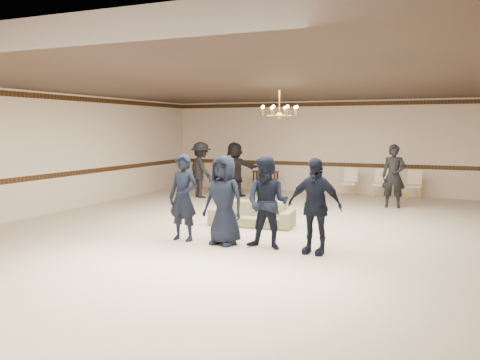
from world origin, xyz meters
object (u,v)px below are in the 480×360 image
(boy_c, at_px, (267,203))
(banquet_chair_mid, at_px, (381,184))
(chandelier, at_px, (279,102))
(adult_left, at_px, (201,170))
(boy_a, at_px, (183,198))
(adult_right, at_px, (394,176))
(banquet_chair_left, at_px, (349,183))
(adult_mid, at_px, (235,169))
(console_table, at_px, (266,181))
(boy_b, at_px, (224,200))
(boy_d, at_px, (314,206))
(banquet_chair_right, at_px, (414,186))
(settee, at_px, (252,214))

(boy_c, xyz_separation_m, banquet_chair_mid, (1.05, 7.71, -0.40))
(boy_c, relative_size, banquet_chair_mid, 1.86)
(chandelier, bearing_deg, banquet_chair_mid, 71.92)
(chandelier, height_order, adult_left, chandelier)
(boy_a, height_order, adult_right, adult_right)
(chandelier, relative_size, adult_right, 0.52)
(adult_left, xyz_separation_m, banquet_chair_left, (4.43, 2.01, -0.44))
(banquet_chair_mid, bearing_deg, adult_mid, -160.89)
(chandelier, height_order, console_table, chandelier)
(boy_b, bearing_deg, adult_mid, 120.28)
(chandelier, distance_m, adult_right, 4.59)
(boy_a, relative_size, boy_d, 1.00)
(banquet_chair_right, bearing_deg, boy_c, -104.70)
(chandelier, xyz_separation_m, settee, (-0.45, -0.59, -2.59))
(adult_left, relative_size, banquet_chair_mid, 1.93)
(banquet_chair_left, bearing_deg, adult_mid, -161.71)
(chandelier, height_order, adult_mid, chandelier)
(boy_b, height_order, adult_right, adult_right)
(chandelier, xyz_separation_m, adult_left, (-3.74, 3.17, -1.97))
(boy_d, distance_m, banquet_chair_right, 7.81)
(settee, distance_m, adult_left, 5.04)
(banquet_chair_mid, bearing_deg, boy_b, -101.19)
(banquet_chair_mid, distance_m, banquet_chair_right, 1.00)
(adult_mid, xyz_separation_m, console_table, (0.53, 1.51, -0.53))
(boy_b, distance_m, console_table, 8.19)
(boy_d, xyz_separation_m, adult_left, (-5.27, 5.71, 0.03))
(banquet_chair_right, bearing_deg, banquet_chair_mid, -179.79)
(boy_b, distance_m, banquet_chair_left, 7.78)
(boy_b, xyz_separation_m, adult_right, (2.53, 6.01, 0.03))
(chandelier, bearing_deg, banquet_chair_left, 82.41)
(adult_left, relative_size, banquet_chair_left, 1.93)
(chandelier, height_order, boy_a, chandelier)
(boy_d, height_order, banquet_chair_right, boy_d)
(chandelier, height_order, boy_d, chandelier)
(adult_mid, bearing_deg, banquet_chair_left, -160.72)
(boy_c, bearing_deg, boy_a, -177.99)
(console_table, bearing_deg, settee, -71.56)
(boy_b, relative_size, adult_right, 0.96)
(adult_right, bearing_deg, boy_d, -99.09)
(boy_a, distance_m, boy_d, 2.70)
(boy_d, bearing_deg, console_table, 122.81)
(banquet_chair_left, bearing_deg, chandelier, -99.62)
(banquet_chair_mid, bearing_deg, banquet_chair_left, -176.98)
(banquet_chair_left, relative_size, banquet_chair_right, 1.00)
(adult_mid, relative_size, console_table, 2.04)
(boy_b, bearing_deg, adult_right, 75.60)
(banquet_chair_right, relative_size, console_table, 1.06)
(boy_b, height_order, console_table, boy_b)
(settee, bearing_deg, banquet_chair_mid, 65.11)
(adult_mid, xyz_separation_m, banquet_chair_left, (3.53, 1.31, -0.44))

